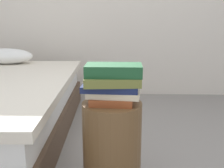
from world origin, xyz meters
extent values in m
ellipsoid|color=white|center=(-1.16, 1.47, 0.54)|extent=(0.57, 0.30, 0.16)
cylinder|color=brown|center=(0.00, 0.00, 0.25)|extent=(0.32, 0.32, 0.51)
cube|color=#994723|center=(0.00, 0.00, 0.52)|extent=(0.23, 0.20, 0.04)
cube|color=beige|center=(0.01, 0.00, 0.56)|extent=(0.29, 0.19, 0.03)
cube|color=#19234C|center=(-0.01, 0.00, 0.59)|extent=(0.30, 0.19, 0.03)
cube|color=olive|center=(0.00, -0.01, 0.63)|extent=(0.30, 0.20, 0.04)
cube|color=#1E512D|center=(0.01, 0.00, 0.68)|extent=(0.29, 0.17, 0.06)
camera|label=1|loc=(0.05, -1.43, 0.96)|focal=45.16mm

